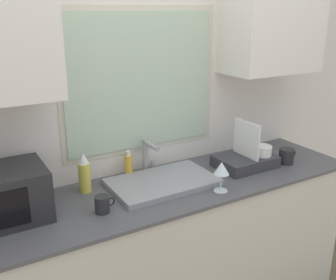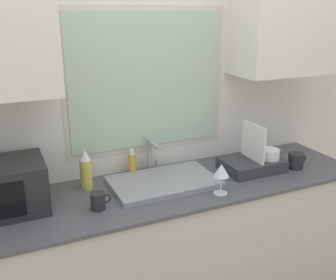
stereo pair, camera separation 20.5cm
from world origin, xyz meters
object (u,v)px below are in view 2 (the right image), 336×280
faucet (152,153)px  wine_glass (221,171)px  mug_near_sink (98,201)px  soap_bottle (132,164)px  spray_bottle (86,170)px  dish_rack (254,162)px

faucet → wine_glass: bearing=-61.5°
mug_near_sink → wine_glass: size_ratio=0.62×
soap_bottle → faucet: bearing=-5.5°
spray_bottle → soap_bottle: (0.29, 0.07, -0.04)m
faucet → mug_near_sink: (-0.41, -0.31, -0.08)m
soap_bottle → wine_glass: wine_glass is taller
soap_bottle → dish_rack: bearing=-18.4°
dish_rack → mug_near_sink: 0.99m
soap_bottle → wine_glass: 0.55m
faucet → spray_bottle: bearing=-172.3°
dish_rack → soap_bottle: (-0.70, 0.23, 0.02)m
faucet → dish_rack: size_ratio=0.58×
wine_glass → spray_bottle: bearing=150.3°
dish_rack → spray_bottle: 1.00m
spray_bottle → mug_near_sink: size_ratio=2.14×
soap_bottle → wine_glass: bearing=-51.0°
faucet → dish_rack: (0.58, -0.22, -0.07)m
mug_near_sink → wine_glass: bearing=-9.2°
mug_near_sink → wine_glass: wine_glass is taller
spray_bottle → wine_glass: (0.63, -0.36, 0.02)m
faucet → spray_bottle: (-0.41, -0.05, -0.02)m
dish_rack → wine_glass: dish_rack is taller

